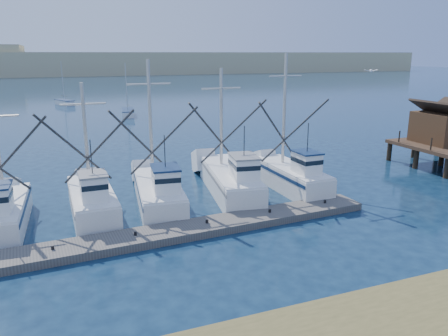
{
  "coord_description": "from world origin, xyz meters",
  "views": [
    {
      "loc": [
        -9.71,
        -15.72,
        9.5
      ],
      "look_at": [
        -0.4,
        8.0,
        2.8
      ],
      "focal_mm": 35.0,
      "sensor_mm": 36.0,
      "label": 1
    }
  ],
  "objects": [
    {
      "name": "floating_dock",
      "position": [
        -8.34,
        5.25,
        0.21
      ],
      "size": [
        32.14,
        3.98,
        0.43
      ],
      "primitive_type": "cube",
      "rotation": [
        0.0,
        0.0,
        0.06
      ],
      "color": "#5A5551",
      "rests_on": "ground"
    },
    {
      "name": "dune_ridge",
      "position": [
        0.0,
        210.0,
        5.0
      ],
      "size": [
        360.0,
        60.0,
        10.0
      ],
      "primitive_type": "cube",
      "color": "tan",
      "rests_on": "ground"
    },
    {
      "name": "flying_gull",
      "position": [
        12.13,
        10.62,
        8.28
      ],
      "size": [
        1.15,
        0.21,
        0.21
      ],
      "color": "white",
      "rests_on": "ground"
    },
    {
      "name": "sailboat_near",
      "position": [
        1.22,
        53.34,
        0.49
      ],
      "size": [
        2.64,
        6.25,
        8.1
      ],
      "rotation": [
        0.0,
        0.0,
        -0.15
      ],
      "color": "white",
      "rests_on": "ground"
    },
    {
      "name": "ground",
      "position": [
        0.0,
        0.0,
        0.0
      ],
      "size": [
        500.0,
        500.0,
        0.0
      ],
      "primitive_type": "plane",
      "color": "#0B1D34",
      "rests_on": "ground"
    },
    {
      "name": "trawler_fleet",
      "position": [
        -7.46,
        10.43,
        0.97
      ],
      "size": [
        31.06,
        9.66,
        9.54
      ],
      "color": "white",
      "rests_on": "ground"
    },
    {
      "name": "sailboat_far",
      "position": [
        -7.53,
        72.7,
        0.5
      ],
      "size": [
        3.51,
        5.29,
        8.1
      ],
      "rotation": [
        0.0,
        0.0,
        0.4
      ],
      "color": "white",
      "rests_on": "ground"
    }
  ]
}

